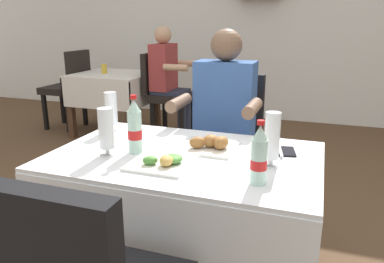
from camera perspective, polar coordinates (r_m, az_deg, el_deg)
name	(u,v)px	position (r m, az deg, el deg)	size (l,w,h in m)	color
back_wall	(283,10)	(5.19, 13.78, 17.70)	(11.00, 0.12, 2.90)	white
main_dining_table	(185,189)	(1.74, -1.09, -8.80)	(1.19, 0.78, 0.72)	white
chair_far_diner_seat	(226,140)	(2.44, 5.26, -1.32)	(0.44, 0.50, 0.97)	black
seated_diner_far	(222,121)	(2.30, 4.59, 1.64)	(0.50, 0.46, 1.26)	#282D42
plate_near_camera	(163,162)	(1.55, -4.45, -4.62)	(0.25, 0.25, 0.06)	white
plate_far_diner	(210,144)	(1.74, 2.76, -1.99)	(0.25, 0.25, 0.07)	white
beer_glass_left	(272,140)	(1.54, 12.15, -1.26)	(0.07, 0.07, 0.23)	white
beer_glass_middle	(106,132)	(1.68, -13.02, -0.07)	(0.07, 0.07, 0.22)	white
beer_glass_right	(111,111)	(2.07, -12.31, 3.08)	(0.07, 0.07, 0.21)	white
cola_bottle_primary	(135,128)	(1.69, -8.78, 0.55)	(0.06, 0.06, 0.27)	silver
cola_bottle_secondary	(259,157)	(1.37, 10.24, -3.83)	(0.06, 0.06, 0.24)	silver
napkin_cutlery_set	(276,151)	(1.75, 12.73, -2.89)	(0.19, 0.20, 0.01)	black
background_dining_table	(115,89)	(4.51, -11.77, 6.42)	(0.87, 0.83, 0.72)	white
background_chair_left	(69,85)	(4.87, -18.34, 6.84)	(0.50, 0.44, 0.97)	black
background_chair_right	(165,91)	(4.22, -4.21, 6.26)	(0.50, 0.44, 0.97)	black
background_patron	(168,77)	(4.17, -3.63, 8.35)	(0.46, 0.50, 1.26)	#282D42
background_table_tumbler	(104,69)	(4.48, -13.31, 9.35)	(0.06, 0.06, 0.11)	gold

